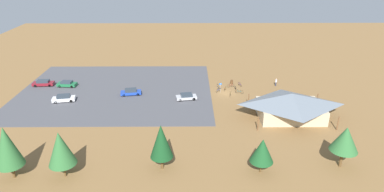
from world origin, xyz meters
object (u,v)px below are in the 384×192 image
at_px(bicycle_purple_lone_west, 240,85).
at_px(bicycle_silver_yard_center, 281,96).
at_px(pine_center, 345,139).
at_px(bicycle_green_trailside, 301,99).
at_px(bicycle_white_yard_left, 218,86).
at_px(bicycle_red_by_bin, 231,86).
at_px(car_maroon_front_row, 43,83).
at_px(bicycle_orange_yard_right, 291,97).
at_px(bicycle_orange_near_sign, 225,89).
at_px(car_silver_inner_stall, 186,97).
at_px(bicycle_teal_mid_cluster, 239,92).
at_px(lot_sign, 220,86).
at_px(pine_east, 161,141).
at_px(car_green_far_end, 67,84).
at_px(pine_mideast, 262,150).
at_px(bike_pavilion, 291,104).
at_px(visitor_crossing_yard, 276,82).
at_px(car_white_second_row, 64,98).
at_px(trash_bin, 232,82).
at_px(pine_far_west, 7,147).
at_px(car_blue_near_entry, 131,92).
at_px(pine_west, 61,148).
at_px(bicycle_yellow_front_row, 230,94).
at_px(bicycle_blue_edge_south, 218,90).

xyz_separation_m(bicycle_purple_lone_west, bicycle_silver_yard_center, (-7.83, 7.01, -0.01)).
height_order(pine_center, bicycle_green_trailside, pine_center).
xyz_separation_m(bicycle_white_yard_left, bicycle_red_by_bin, (-2.95, -0.30, 0.01)).
xyz_separation_m(bicycle_green_trailside, car_maroon_front_row, (57.24, -8.72, 0.38)).
bearing_deg(bicycle_green_trailside, bicycle_orange_yard_right, -20.93).
height_order(bicycle_orange_yard_right, bicycle_purple_lone_west, bicycle_orange_yard_right).
distance_m(bicycle_orange_near_sign, car_silver_inner_stall, 10.08).
xyz_separation_m(bicycle_teal_mid_cluster, bicycle_green_trailside, (-12.36, 3.94, -0.02)).
bearing_deg(lot_sign, bicycle_orange_yard_right, 164.98).
xyz_separation_m(pine_center, pine_east, (25.71, 0.27, -0.06)).
bearing_deg(car_maroon_front_row, bicycle_orange_yard_right, 171.79).
bearing_deg(car_silver_inner_stall, car_green_far_end, -15.45).
bearing_deg(pine_mideast, bike_pavilion, -117.34).
bearing_deg(bicycle_orange_yard_right, visitor_crossing_yard, -79.99).
height_order(bike_pavilion, pine_east, pine_east).
xyz_separation_m(bicycle_silver_yard_center, car_green_far_end, (47.76, -6.97, 0.36)).
relative_size(pine_east, car_white_second_row, 1.47).
xyz_separation_m(car_white_second_row, car_green_far_end, (2.16, -8.45, -0.05)).
bearing_deg(pine_mideast, visitor_crossing_yard, -106.99).
bearing_deg(car_white_second_row, car_green_far_end, -75.64).
height_order(pine_center, car_maroon_front_row, pine_center).
height_order(trash_bin, bicycle_purple_lone_west, trash_bin).
bearing_deg(pine_far_west, car_blue_near_entry, -111.64).
xyz_separation_m(bike_pavilion, pine_far_west, (42.97, 17.97, 2.22)).
distance_m(bicycle_red_by_bin, bicycle_orange_near_sign, 2.40).
relative_size(pine_west, visitor_crossing_yard, 3.82).
height_order(car_white_second_row, car_silver_inner_stall, car_white_second_row).
relative_size(lot_sign, bicycle_teal_mid_cluster, 1.28).
height_order(trash_bin, car_green_far_end, car_green_far_end).
xyz_separation_m(lot_sign, bicycle_green_trailside, (-16.53, 4.66, -1.05)).
height_order(pine_far_west, pine_center, pine_far_west).
height_order(pine_east, bicycle_green_trailside, pine_east).
height_order(bicycle_teal_mid_cluster, car_green_far_end, car_green_far_end).
distance_m(pine_center, car_green_far_end, 59.34).
bearing_deg(car_green_far_end, bicycle_teal_mid_cluster, 173.84).
relative_size(bicycle_yellow_front_row, bicycle_teal_mid_cluster, 0.99).
bearing_deg(pine_east, car_silver_inner_stall, -97.69).
distance_m(pine_center, bicycle_blue_edge_south, 32.52).
height_order(bike_pavilion, bicycle_teal_mid_cluster, bike_pavilion).
distance_m(bicycle_blue_edge_south, car_green_far_end, 34.77).
bearing_deg(bicycle_orange_near_sign, trash_bin, -115.57).
xyz_separation_m(bicycle_yellow_front_row, bicycle_purple_lone_west, (-2.87, -5.73, 0.01)).
height_order(pine_east, visitor_crossing_yard, pine_east).
height_order(bicycle_silver_yard_center, bicycle_orange_near_sign, bicycle_silver_yard_center).
xyz_separation_m(pine_east, bicycle_teal_mid_cluster, (-14.94, -27.75, -4.09)).
bearing_deg(pine_west, bicycle_orange_near_sign, -128.96).
distance_m(bicycle_yellow_front_row, bicycle_blue_edge_south, 3.36).
relative_size(pine_far_west, bicycle_silver_yard_center, 4.76).
height_order(pine_far_west, pine_east, pine_far_west).
bearing_deg(visitor_crossing_yard, lot_sign, 15.46).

